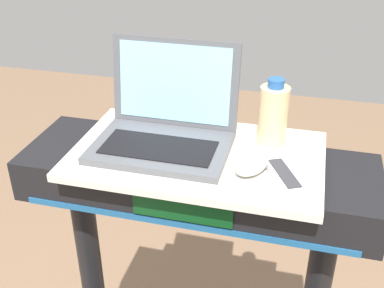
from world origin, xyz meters
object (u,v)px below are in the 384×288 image
at_px(computer_mouse, 252,165).
at_px(tv_remote, 284,177).
at_px(water_bottle, 273,114).
at_px(laptop, 165,126).

distance_m(computer_mouse, tv_remote, 0.08).
bearing_deg(water_bottle, tv_remote, -74.67).
height_order(water_bottle, tv_remote, water_bottle).
height_order(computer_mouse, water_bottle, water_bottle).
distance_m(laptop, tv_remote, 0.33).
bearing_deg(computer_mouse, tv_remote, 11.30).
xyz_separation_m(laptop, tv_remote, (0.31, -0.10, -0.04)).
xyz_separation_m(laptop, computer_mouse, (0.23, -0.08, -0.03)).
xyz_separation_m(laptop, water_bottle, (0.26, 0.07, 0.03)).
bearing_deg(tv_remote, computer_mouse, 164.41).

